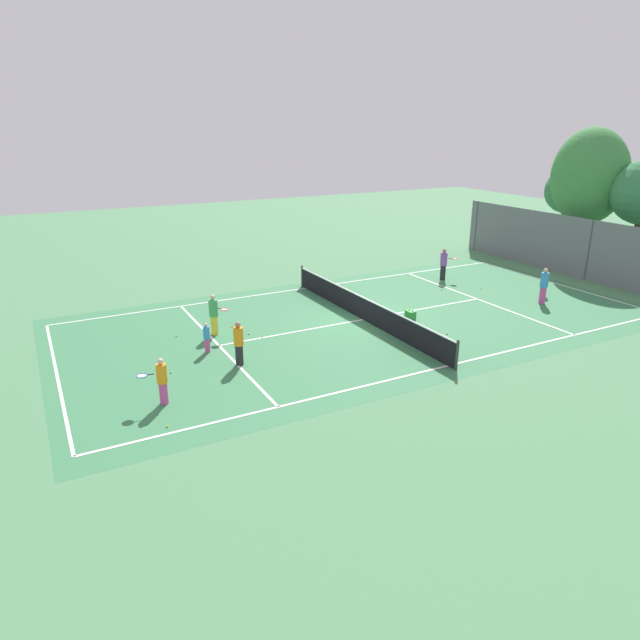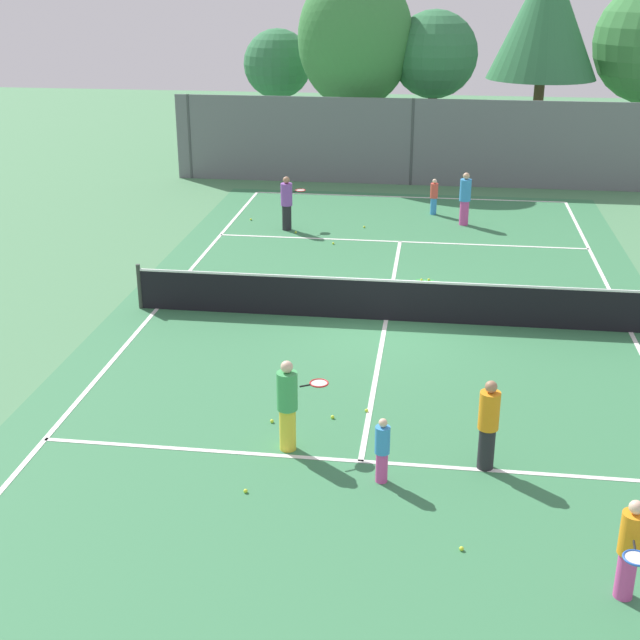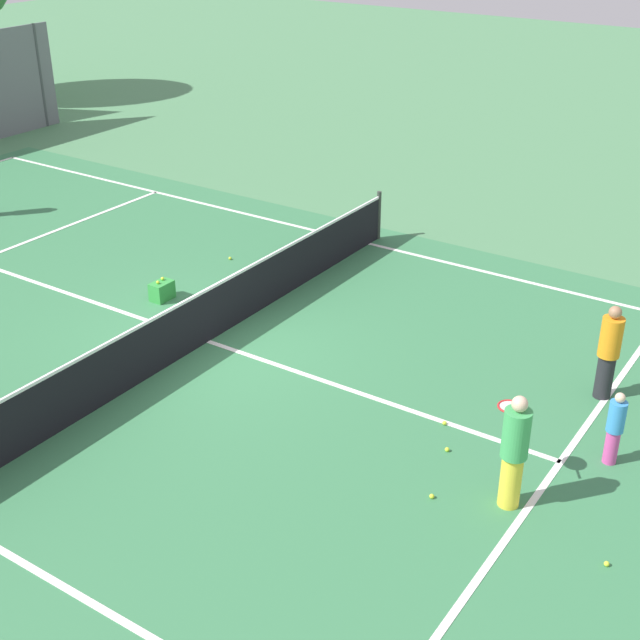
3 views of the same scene
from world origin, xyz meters
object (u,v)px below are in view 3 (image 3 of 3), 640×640
object	(u,v)px
ball_crate	(162,291)
tennis_ball_6	(607,564)
player_2	(615,427)
tennis_ball_10	(445,423)
player_5	(514,450)
player_1	(609,352)
tennis_ball_3	(432,496)
tennis_ball_9	(230,258)
tennis_ball_2	(447,449)

from	to	relation	value
ball_crate	tennis_ball_6	size ratio (longest dim) A/B	6.78
player_2	tennis_ball_10	xyz separation A→B (m)	(-0.44, 2.32, -0.54)
player_5	tennis_ball_10	size ratio (longest dim) A/B	24.83
player_1	tennis_ball_3	distance (m)	3.96
ball_crate	tennis_ball_6	distance (m)	9.75
tennis_ball_9	tennis_ball_2	bearing A→B (deg)	-118.23
player_1	player_5	xyz separation A→B (m)	(-3.29, 0.18, 0.04)
player_1	ball_crate	bearing A→B (deg)	98.30
tennis_ball_2	tennis_ball_9	world-z (taller)	same
player_2	tennis_ball_3	world-z (taller)	player_2
player_5	tennis_ball_6	size ratio (longest dim) A/B	24.83
tennis_ball_2	tennis_ball_6	size ratio (longest dim) A/B	1.00
tennis_ball_2	tennis_ball_3	distance (m)	1.10
tennis_ball_2	tennis_ball_3	size ratio (longest dim) A/B	1.00
tennis_ball_2	tennis_ball_9	size ratio (longest dim) A/B	1.00
player_5	tennis_ball_6	world-z (taller)	player_5
tennis_ball_2	tennis_ball_6	distance (m)	2.81
player_2	tennis_ball_9	bearing A→B (deg)	73.15
ball_crate	tennis_ball_3	size ratio (longest dim) A/B	6.78
tennis_ball_10	tennis_ball_3	bearing A→B (deg)	-158.87
ball_crate	tennis_ball_6	world-z (taller)	ball_crate
player_2	tennis_ball_2	world-z (taller)	player_2
tennis_ball_3	tennis_ball_6	world-z (taller)	same
player_2	tennis_ball_2	size ratio (longest dim) A/B	16.98
ball_crate	tennis_ball_9	bearing A→B (deg)	3.78
player_1	tennis_ball_10	size ratio (longest dim) A/B	23.81
tennis_ball_2	tennis_ball_3	bearing A→B (deg)	-164.04
tennis_ball_10	tennis_ball_9	bearing A→B (deg)	64.60
player_5	tennis_ball_9	distance (m)	9.26
tennis_ball_2	tennis_ball_10	xyz separation A→B (m)	(0.59, 0.33, 0.00)
tennis_ball_6	tennis_ball_9	size ratio (longest dim) A/B	1.00
player_5	ball_crate	world-z (taller)	player_5
tennis_ball_6	tennis_ball_9	world-z (taller)	same
tennis_ball_2	tennis_ball_3	xyz separation A→B (m)	(-1.06, -0.30, 0.00)
tennis_ball_9	tennis_ball_10	bearing A→B (deg)	-115.40
tennis_ball_9	ball_crate	bearing A→B (deg)	-176.22
player_2	tennis_ball_10	size ratio (longest dim) A/B	16.98
player_2	tennis_ball_2	distance (m)	2.30
player_1	player_2	world-z (taller)	player_1
player_1	tennis_ball_2	xyz separation A→B (m)	(-2.68, 1.35, -0.77)
ball_crate	player_1	bearing A→B (deg)	-81.70
ball_crate	tennis_ball_9	xyz separation A→B (m)	(2.25, 0.15, -0.15)
tennis_ball_3	tennis_ball_9	size ratio (longest dim) A/B	1.00
player_1	player_5	bearing A→B (deg)	176.90
player_1	ball_crate	world-z (taller)	player_1
player_5	tennis_ball_3	bearing A→B (deg)	117.53
player_2	tennis_ball_2	xyz separation A→B (m)	(-1.03, 1.99, -0.54)
player_5	player_2	bearing A→B (deg)	-26.45
tennis_ball_2	tennis_ball_6	world-z (taller)	same
tennis_ball_2	player_2	bearing A→B (deg)	-62.69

